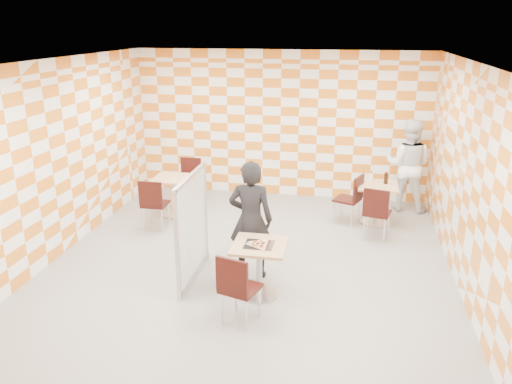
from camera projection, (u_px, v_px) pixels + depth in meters
The scene contains 15 objects.
room_shell at pixel (254, 162), 7.50m from camera, with size 7.00×7.00×7.00m.
main_table at pixel (259, 261), 6.58m from camera, with size 0.70×0.70×0.75m.
second_table at pixel (377, 197), 8.99m from camera, with size 0.70×0.70×0.75m.
empty_table at pixel (173, 190), 9.40m from camera, with size 0.70×0.70×0.75m.
chair_main_front at pixel (237, 285), 5.92m from camera, with size 0.53×0.54×0.92m.
chair_second_front at pixel (376, 209), 8.30m from camera, with size 0.51×0.52×0.92m.
chair_second_side at pixel (352, 196), 8.97m from camera, with size 0.56×0.55×0.92m.
chair_empty_near at pixel (153, 201), 8.71m from camera, with size 0.42×0.43×0.92m.
chair_empty_far at pixel (190, 177), 10.03m from camera, with size 0.43×0.44×0.92m.
partition at pixel (192, 227), 6.97m from camera, with size 0.08×1.38×1.55m.
man_dark at pixel (251, 220), 7.02m from camera, with size 0.63×0.41×1.72m, color black.
man_white at pixel (408, 165), 9.59m from camera, with size 0.87×0.68×1.79m, color white.
pizza_on_foil at pixel (259, 244), 6.49m from camera, with size 0.40×0.40×0.04m.
sport_bottle at pixel (371, 177), 9.05m from camera, with size 0.06×0.06×0.20m.
soda_bottle at pixel (386, 178), 8.93m from camera, with size 0.07×0.07×0.23m.
Camera 1 is at (1.36, -6.57, 3.49)m, focal length 35.00 mm.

